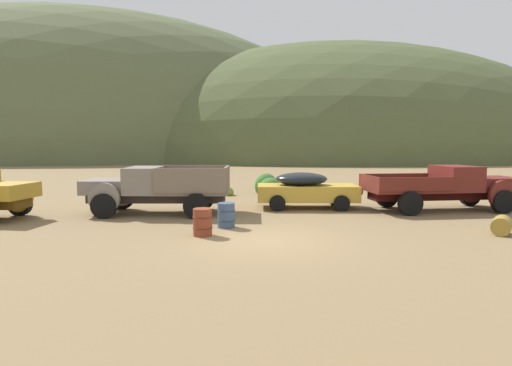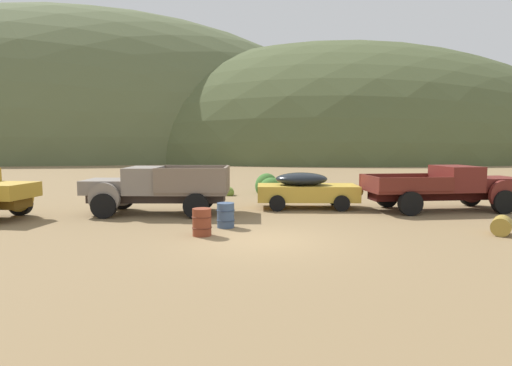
{
  "view_description": "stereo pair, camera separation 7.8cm",
  "coord_description": "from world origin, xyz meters",
  "px_view_note": "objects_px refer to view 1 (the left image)",
  "views": [
    {
      "loc": [
        -1.87,
        -12.16,
        2.89
      ],
      "look_at": [
        0.53,
        5.74,
        1.14
      ],
      "focal_mm": 29.63,
      "sensor_mm": 36.0,
      "label": 1
    },
    {
      "loc": [
        -1.79,
        -12.17,
        2.89
      ],
      "look_at": [
        0.53,
        5.74,
        1.14
      ],
      "focal_mm": 29.63,
      "sensor_mm": 36.0,
      "label": 2
    }
  ],
  "objects_px": {
    "oil_drum_spare": "(226,215)",
    "oil_drum_tipped": "(502,225)",
    "truck_oxblood": "(453,187)",
    "car_faded_yellow": "(310,190)",
    "truck_primer_gray": "(148,189)",
    "oil_drum_foreground": "(203,222)"
  },
  "relations": [
    {
      "from": "car_faded_yellow",
      "to": "truck_oxblood",
      "type": "distance_m",
      "value": 6.05
    },
    {
      "from": "car_faded_yellow",
      "to": "oil_drum_foreground",
      "type": "xyz_separation_m",
      "value": [
        -4.74,
        -4.95,
        -0.39
      ]
    },
    {
      "from": "oil_drum_foreground",
      "to": "oil_drum_spare",
      "type": "relative_size",
      "value": 1.01
    },
    {
      "from": "truck_primer_gray",
      "to": "oil_drum_foreground",
      "type": "xyz_separation_m",
      "value": [
        2.15,
        -4.4,
        -0.59
      ]
    },
    {
      "from": "oil_drum_spare",
      "to": "car_faded_yellow",
      "type": "bearing_deg",
      "value": 43.86
    },
    {
      "from": "car_faded_yellow",
      "to": "truck_oxblood",
      "type": "height_order",
      "value": "truck_oxblood"
    },
    {
      "from": "oil_drum_foreground",
      "to": "oil_drum_tipped",
      "type": "height_order",
      "value": "oil_drum_foreground"
    },
    {
      "from": "truck_oxblood",
      "to": "oil_drum_tipped",
      "type": "bearing_deg",
      "value": -105.33
    },
    {
      "from": "oil_drum_foreground",
      "to": "oil_drum_spare",
      "type": "xyz_separation_m",
      "value": [
        0.8,
        1.17,
        -0.01
      ]
    },
    {
      "from": "oil_drum_spare",
      "to": "oil_drum_tipped",
      "type": "bearing_deg",
      "value": -14.87
    },
    {
      "from": "oil_drum_foreground",
      "to": "truck_primer_gray",
      "type": "bearing_deg",
      "value": 116.0
    },
    {
      "from": "truck_oxblood",
      "to": "oil_drum_spare",
      "type": "xyz_separation_m",
      "value": [
        -9.83,
        -2.43,
        -0.58
      ]
    },
    {
      "from": "truck_oxblood",
      "to": "oil_drum_spare",
      "type": "height_order",
      "value": "truck_oxblood"
    },
    {
      "from": "oil_drum_tipped",
      "to": "truck_oxblood",
      "type": "bearing_deg",
      "value": 74.17
    },
    {
      "from": "truck_primer_gray",
      "to": "oil_drum_tipped",
      "type": "bearing_deg",
      "value": 162.02
    },
    {
      "from": "car_faded_yellow",
      "to": "truck_oxblood",
      "type": "relative_size",
      "value": 0.73
    },
    {
      "from": "car_faded_yellow",
      "to": "oil_drum_foreground",
      "type": "distance_m",
      "value": 6.86
    },
    {
      "from": "car_faded_yellow",
      "to": "oil_drum_tipped",
      "type": "distance_m",
      "value": 7.59
    },
    {
      "from": "car_faded_yellow",
      "to": "oil_drum_foreground",
      "type": "relative_size",
      "value": 5.62
    },
    {
      "from": "car_faded_yellow",
      "to": "truck_primer_gray",
      "type": "bearing_deg",
      "value": -167.19
    },
    {
      "from": "oil_drum_foreground",
      "to": "truck_oxblood",
      "type": "bearing_deg",
      "value": 18.73
    },
    {
      "from": "oil_drum_spare",
      "to": "oil_drum_tipped",
      "type": "xyz_separation_m",
      "value": [
        8.5,
        -2.26,
        -0.13
      ]
    }
  ]
}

